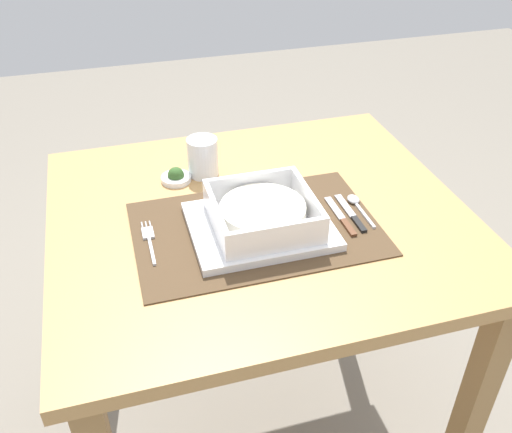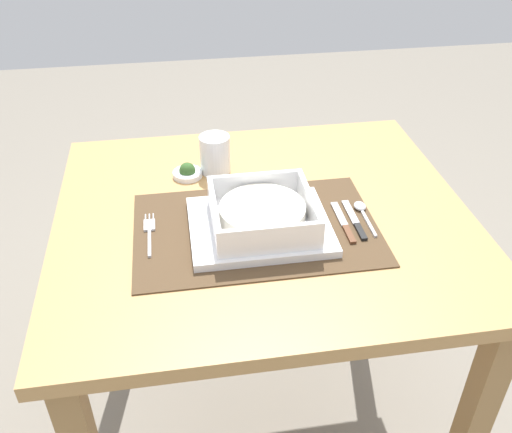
% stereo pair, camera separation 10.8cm
% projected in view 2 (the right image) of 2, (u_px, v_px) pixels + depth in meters
% --- Properties ---
extents(ground_plane, '(6.00, 6.00, 0.00)m').
position_uv_depth(ground_plane, '(261.00, 429.00, 1.57)').
color(ground_plane, gray).
extents(dining_table, '(0.84, 0.75, 0.74)m').
position_uv_depth(dining_table, '(263.00, 257.00, 1.21)').
color(dining_table, '#B2844C').
rests_on(dining_table, ground).
extents(placemat, '(0.47, 0.31, 0.00)m').
position_uv_depth(placemat, '(256.00, 228.00, 1.10)').
color(placemat, '#4C3823').
rests_on(placemat, dining_table).
extents(serving_plate, '(0.27, 0.22, 0.02)m').
position_uv_depth(serving_plate, '(260.00, 226.00, 1.09)').
color(serving_plate, white).
rests_on(serving_plate, placemat).
extents(porridge_bowl, '(0.19, 0.19, 0.06)m').
position_uv_depth(porridge_bowl, '(262.00, 214.00, 1.07)').
color(porridge_bowl, white).
rests_on(porridge_bowl, serving_plate).
extents(fork, '(0.02, 0.14, 0.00)m').
position_uv_depth(fork, '(149.00, 231.00, 1.09)').
color(fork, silver).
rests_on(fork, placemat).
extents(spoon, '(0.02, 0.12, 0.01)m').
position_uv_depth(spoon, '(362.00, 210.00, 1.14)').
color(spoon, silver).
rests_on(spoon, placemat).
extents(butter_knife, '(0.01, 0.13, 0.01)m').
position_uv_depth(butter_knife, '(356.00, 222.00, 1.11)').
color(butter_knife, black).
rests_on(butter_knife, placemat).
extents(bread_knife, '(0.01, 0.14, 0.01)m').
position_uv_depth(bread_knife, '(344.00, 225.00, 1.10)').
color(bread_knife, '#59331E').
rests_on(bread_knife, placemat).
extents(drinking_glass, '(0.07, 0.07, 0.09)m').
position_uv_depth(drinking_glass, '(215.00, 156.00, 1.26)').
color(drinking_glass, white).
rests_on(drinking_glass, dining_table).
extents(condiment_saucer, '(0.07, 0.07, 0.04)m').
position_uv_depth(condiment_saucer, '(187.00, 172.00, 1.26)').
color(condiment_saucer, white).
rests_on(condiment_saucer, dining_table).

